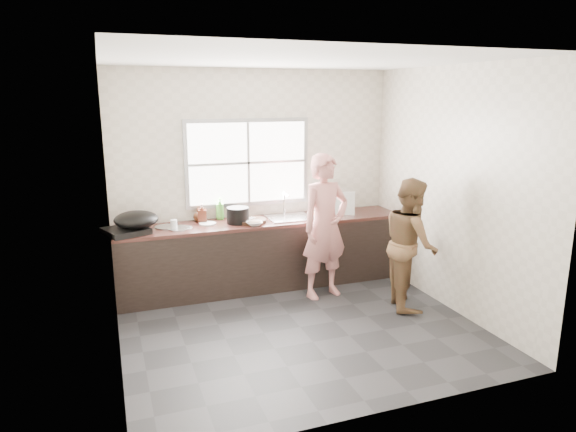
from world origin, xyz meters
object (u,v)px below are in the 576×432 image
object	(u,v)px
burner	(126,231)
wok	(136,219)
bowl_mince	(254,224)
dish_rack	(336,202)
pot_lid_left	(166,227)
pot_lid_right	(180,228)
cutting_board	(251,221)
bottle_brown_short	(198,215)
bowl_crabs	(317,216)
bottle_brown_tall	(202,214)
person_side	(410,243)
black_pot	(238,215)
plate_food	(208,224)
glass_jar	(174,225)
bowl_held	(314,214)
woman	(325,231)

from	to	relation	value
burner	wok	bearing A→B (deg)	5.22
bowl_mince	dish_rack	xyz separation A→B (m)	(1.16, 0.20, 0.14)
pot_lid_left	pot_lid_right	size ratio (longest dim) A/B	0.94
cutting_board	bottle_brown_short	bearing A→B (deg)	156.02
pot_lid_left	bowl_crabs	bearing A→B (deg)	-5.57
bottle_brown_tall	cutting_board	bearing A→B (deg)	-19.01
wok	pot_lid_right	world-z (taller)	wok
person_side	bowl_crabs	distance (m)	1.26
person_side	black_pot	distance (m)	2.06
plate_food	burner	world-z (taller)	burner
wok	pot_lid_left	world-z (taller)	wok
black_pot	pot_lid_right	world-z (taller)	black_pot
person_side	plate_food	size ratio (longest dim) A/B	7.28
burner	glass_jar	bearing A→B (deg)	2.36
wok	bottle_brown_tall	bearing A→B (deg)	16.15
black_pot	dish_rack	xyz separation A→B (m)	(1.31, 0.02, 0.07)
bowl_held	bottle_brown_short	distance (m)	1.46
bowl_mince	burner	bearing A→B (deg)	174.95
bowl_held	woman	bearing A→B (deg)	-98.28
person_side	bottle_brown_tall	bearing A→B (deg)	75.46
bottle_brown_short	dish_rack	distance (m)	1.77
bowl_held	pot_lid_left	xyz separation A→B (m)	(-1.85, 0.07, -0.03)
bowl_mince	bottle_brown_tall	world-z (taller)	bottle_brown_tall
glass_jar	burner	xyz separation A→B (m)	(-0.54, -0.02, -0.02)
cutting_board	bottle_brown_tall	world-z (taller)	bottle_brown_tall
black_pot	glass_jar	size ratio (longest dim) A/B	2.44
person_side	bowl_held	world-z (taller)	person_side
glass_jar	wok	xyz separation A→B (m)	(-0.42, -0.01, 0.10)
person_side	black_pot	bearing A→B (deg)	74.00
bowl_mince	bottle_brown_tall	distance (m)	0.67
pot_lid_right	person_side	bearing A→B (deg)	-24.35
plate_food	black_pot	bearing A→B (deg)	-10.37
black_pot	pot_lid_left	xyz separation A→B (m)	(-0.85, 0.09, -0.09)
bowl_held	plate_food	world-z (taller)	bowl_held
person_side	burner	size ratio (longest dim) A/B	3.44
woman	cutting_board	size ratio (longest dim) A/B	4.19
woman	pot_lid_right	xyz separation A→B (m)	(-1.63, 0.48, 0.06)
burner	woman	bearing A→B (deg)	-11.94
glass_jar	wok	bearing A→B (deg)	-178.47
glass_jar	pot_lid_right	xyz separation A→B (m)	(0.07, -0.01, -0.05)
plate_food	burner	bearing A→B (deg)	-172.96
bowl_held	pot_lid_left	distance (m)	1.85
bottle_brown_tall	wok	bearing A→B (deg)	-163.85
plate_food	glass_jar	world-z (taller)	glass_jar
black_pot	bowl_crabs	bearing A→B (deg)	-5.22
woman	pot_lid_right	size ratio (longest dim) A/B	5.76
dish_rack	pot_lid_right	bearing A→B (deg)	-162.46
bowl_crabs	dish_rack	bearing A→B (deg)	19.97
bottle_brown_short	dish_rack	world-z (taller)	dish_rack
woman	person_side	size ratio (longest dim) A/B	1.08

